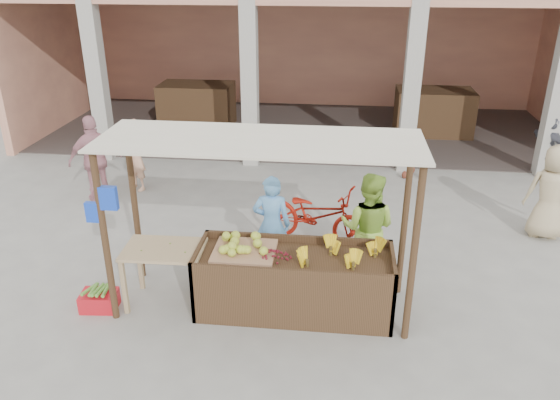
# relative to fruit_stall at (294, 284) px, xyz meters

# --- Properties ---
(ground) EXTENTS (60.00, 60.00, 0.00)m
(ground) POSITION_rel_fruit_stall_xyz_m (-0.50, 0.00, -0.40)
(ground) COLOR gray
(ground) RESTS_ON ground
(market_building) EXTENTS (14.40, 6.40, 4.20)m
(market_building) POSITION_rel_fruit_stall_xyz_m (-0.45, 8.93, 2.30)
(market_building) COLOR #E59C78
(market_building) RESTS_ON ground
(fruit_stall) EXTENTS (2.60, 0.95, 0.80)m
(fruit_stall) POSITION_rel_fruit_stall_xyz_m (0.00, 0.00, 0.00)
(fruit_stall) COLOR #462E1C
(fruit_stall) RESTS_ON ground
(stall_awning) EXTENTS (4.09, 1.35, 2.39)m
(stall_awning) POSITION_rel_fruit_stall_xyz_m (-0.51, 0.06, 1.58)
(stall_awning) COLOR #462E1C
(stall_awning) RESTS_ON ground
(banana_heap) EXTENTS (1.00, 0.54, 0.18)m
(banana_heap) POSITION_rel_fruit_stall_xyz_m (0.59, -0.00, 0.49)
(banana_heap) COLOR yellow
(banana_heap) RESTS_ON fruit_stall
(melon_tray) EXTENTS (0.82, 0.71, 0.21)m
(melon_tray) POSITION_rel_fruit_stall_xyz_m (-0.67, 0.04, 0.50)
(melon_tray) COLOR #A87957
(melon_tray) RESTS_ON fruit_stall
(berry_heap) EXTENTS (0.49, 0.40, 0.15)m
(berry_heap) POSITION_rel_fruit_stall_xyz_m (-0.28, -0.05, 0.48)
(berry_heap) COLOR maroon
(berry_heap) RESTS_ON fruit_stall
(side_table) EXTENTS (1.08, 0.74, 0.86)m
(side_table) POSITION_rel_fruit_stall_xyz_m (-1.75, -0.03, 0.32)
(side_table) COLOR tan
(side_table) RESTS_ON ground
(papaya_pile) EXTENTS (0.75, 0.43, 0.21)m
(papaya_pile) POSITION_rel_fruit_stall_xyz_m (-1.75, -0.03, 0.57)
(papaya_pile) COLOR #44852B
(papaya_pile) RESTS_ON side_table
(red_crate) EXTENTS (0.51, 0.38, 0.25)m
(red_crate) POSITION_rel_fruit_stall_xyz_m (-2.64, -0.29, -0.28)
(red_crate) COLOR red
(red_crate) RESTS_ON ground
(plantain_bundle) EXTENTS (0.39, 0.27, 0.08)m
(plantain_bundle) POSITION_rel_fruit_stall_xyz_m (-2.64, -0.29, -0.11)
(plantain_bundle) COLOR #5D9436
(plantain_bundle) RESTS_ON red_crate
(produce_sacks) EXTENTS (0.86, 0.81, 0.65)m
(produce_sacks) POSITION_rel_fruit_stall_xyz_m (2.15, 5.20, -0.07)
(produce_sacks) COLOR maroon
(produce_sacks) RESTS_ON ground
(vendor_blue) EXTENTS (0.62, 0.46, 1.66)m
(vendor_blue) POSITION_rel_fruit_stall_xyz_m (-0.43, 0.98, 0.43)
(vendor_blue) COLOR #66ABEC
(vendor_blue) RESTS_ON ground
(vendor_green) EXTENTS (0.95, 0.70, 1.78)m
(vendor_green) POSITION_rel_fruit_stall_xyz_m (0.98, 0.90, 0.49)
(vendor_green) COLOR #A0CD46
(vendor_green) RESTS_ON ground
(motorcycle) EXTENTS (1.40, 2.18, 1.07)m
(motorcycle) POSITION_rel_fruit_stall_xyz_m (0.18, 1.93, 0.14)
(motorcycle) COLOR #A6190C
(motorcycle) RESTS_ON ground
(shopper_b) EXTENTS (1.21, 1.09, 1.83)m
(shopper_b) POSITION_rel_fruit_stall_xyz_m (-4.13, 3.22, 0.52)
(shopper_b) COLOR #BF7D86
(shopper_b) RESTS_ON ground
(shopper_c) EXTENTS (0.93, 0.67, 1.80)m
(shopper_c) POSITION_rel_fruit_stall_xyz_m (4.07, 2.62, 0.50)
(shopper_c) COLOR tan
(shopper_c) RESTS_ON ground
(shopper_d) EXTENTS (0.99, 1.53, 1.53)m
(shopper_d) POSITION_rel_fruit_stall_xyz_m (5.04, 5.65, 0.37)
(shopper_d) COLOR #555763
(shopper_d) RESTS_ON ground
(shopper_e) EXTENTS (0.71, 0.67, 1.54)m
(shopper_e) POSITION_rel_fruit_stall_xyz_m (-3.59, 3.85, 0.37)
(shopper_e) COLOR #E6A783
(shopper_e) RESTS_ON ground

